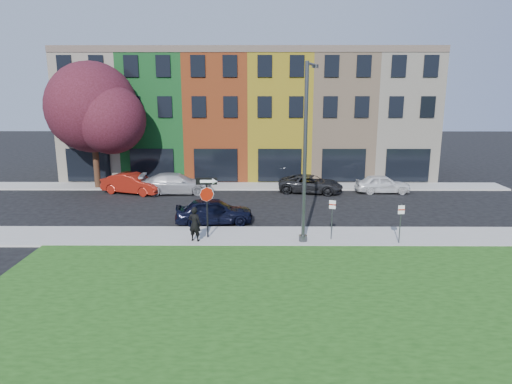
{
  "coord_description": "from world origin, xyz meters",
  "views": [
    {
      "loc": [
        -1.66,
        -19.08,
        7.49
      ],
      "look_at": [
        -1.79,
        4.0,
        2.15
      ],
      "focal_mm": 32.0,
      "sensor_mm": 36.0,
      "label": 1
    }
  ],
  "objects_px": {
    "man": "(195,224)",
    "street_lamp": "(306,154)",
    "sedan_near": "(214,211)",
    "stop_sign": "(207,195)"
  },
  "relations": [
    {
      "from": "sedan_near",
      "to": "stop_sign",
      "type": "bearing_deg",
      "value": 170.7
    },
    {
      "from": "stop_sign",
      "to": "sedan_near",
      "type": "height_order",
      "value": "stop_sign"
    },
    {
      "from": "stop_sign",
      "to": "man",
      "type": "bearing_deg",
      "value": -138.21
    },
    {
      "from": "stop_sign",
      "to": "street_lamp",
      "type": "height_order",
      "value": "street_lamp"
    },
    {
      "from": "stop_sign",
      "to": "street_lamp",
      "type": "distance_m",
      "value": 5.24
    },
    {
      "from": "sedan_near",
      "to": "street_lamp",
      "type": "relative_size",
      "value": 0.53
    },
    {
      "from": "sedan_near",
      "to": "street_lamp",
      "type": "bearing_deg",
      "value": -131.24
    },
    {
      "from": "man",
      "to": "street_lamp",
      "type": "height_order",
      "value": "street_lamp"
    },
    {
      "from": "stop_sign",
      "to": "sedan_near",
      "type": "distance_m",
      "value": 3.15
    },
    {
      "from": "stop_sign",
      "to": "street_lamp",
      "type": "relative_size",
      "value": 0.36
    }
  ]
}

